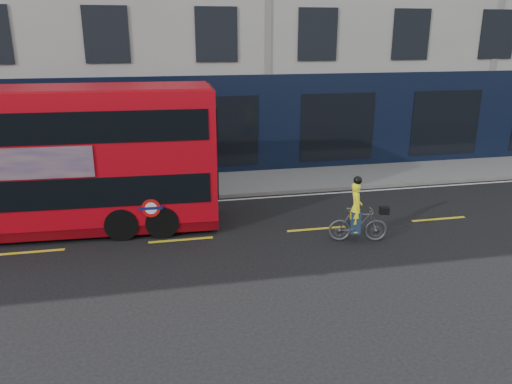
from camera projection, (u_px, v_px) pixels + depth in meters
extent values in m
plane|color=black|center=(334.00, 249.00, 13.40)|extent=(120.00, 120.00, 0.00)
cube|color=slate|center=(276.00, 181.00, 19.44)|extent=(60.00, 3.00, 0.12)
cube|color=slate|center=(286.00, 192.00, 18.04)|extent=(60.00, 0.12, 0.13)
cube|color=black|center=(267.00, 125.00, 20.23)|extent=(50.00, 0.08, 4.00)
cube|color=silver|center=(288.00, 196.00, 17.78)|extent=(58.00, 0.10, 0.01)
cube|color=#B60712|center=(31.00, 156.00, 13.98)|extent=(10.34, 2.77, 3.68)
cube|color=#5B0309|center=(40.00, 222.00, 14.58)|extent=(10.34, 2.73, 0.28)
cube|color=black|center=(35.00, 184.00, 14.23)|extent=(9.93, 2.79, 0.84)
cube|color=black|center=(26.00, 122.00, 13.69)|extent=(9.93, 2.79, 0.84)
cube|color=maroon|center=(22.00, 89.00, 13.42)|extent=(10.13, 2.67, 0.07)
cube|color=black|center=(215.00, 176.00, 15.03)|extent=(0.13, 2.10, 0.84)
cube|color=black|center=(213.00, 117.00, 14.49)|extent=(0.13, 2.10, 0.84)
cylinder|color=red|center=(151.00, 208.00, 13.77)|extent=(0.52, 0.04, 0.52)
cylinder|color=white|center=(151.00, 208.00, 13.76)|extent=(0.34, 0.03, 0.34)
cube|color=#0C1459|center=(151.00, 208.00, 13.76)|extent=(0.65, 0.05, 0.08)
cylinder|color=black|center=(163.00, 209.00, 15.08)|extent=(1.03, 2.42, 0.93)
cylinder|color=black|center=(125.00, 211.00, 14.90)|extent=(1.03, 2.42, 0.93)
imported|color=#4A4D4F|center=(358.00, 225.00, 13.79)|extent=(1.70, 0.80, 0.99)
imported|color=yellow|center=(356.00, 207.00, 13.64)|extent=(0.43, 0.56, 1.39)
cube|color=black|center=(384.00, 211.00, 13.66)|extent=(0.28, 0.24, 0.20)
cube|color=#1B2A49|center=(355.00, 222.00, 13.77)|extent=(0.33, 0.39, 0.62)
sphere|color=black|center=(358.00, 180.00, 13.41)|extent=(0.23, 0.23, 0.23)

